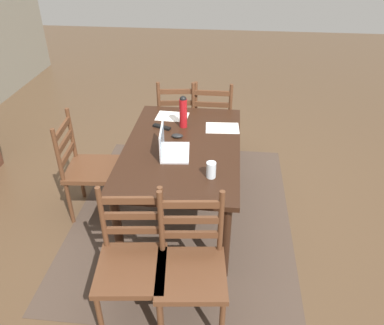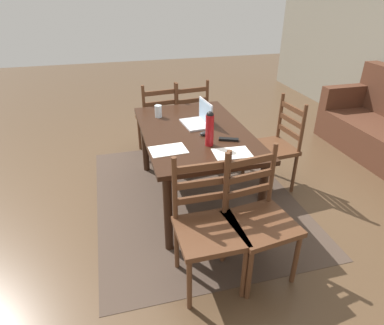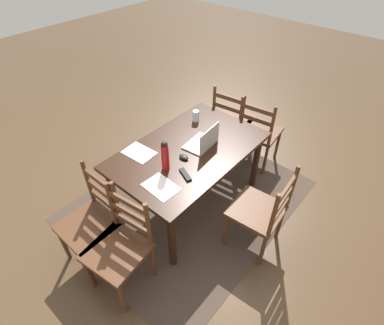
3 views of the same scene
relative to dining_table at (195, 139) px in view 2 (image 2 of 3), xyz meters
name	(u,v)px [view 2 (image 2 of 3)]	position (x,y,z in m)	size (l,w,h in m)	color
ground_plane	(194,196)	(0.00, 0.00, -0.65)	(14.00, 14.00, 0.00)	brown
area_rug	(194,196)	(0.00, 0.00, -0.64)	(2.41, 1.95, 0.01)	#47382D
dining_table	(195,139)	(0.00, 0.00, 0.00)	(1.52, 0.96, 0.74)	black
chair_right_far	(258,219)	(1.05, 0.19, -0.19)	(0.49, 0.49, 0.95)	#56331E
chair_right_near	(208,228)	(1.05, -0.19, -0.19)	(0.44, 0.44, 0.95)	#56331E
chair_far_head	(274,146)	(0.00, 0.85, -0.19)	(0.47, 0.47, 0.95)	#56331E
chair_left_far	(188,117)	(-1.05, 0.20, -0.19)	(0.49, 0.49, 0.95)	#56331E
chair_left_near	(157,120)	(-1.05, -0.19, -0.19)	(0.49, 0.49, 0.95)	#56331E
laptop	(200,118)	(-0.13, 0.08, 0.15)	(0.34, 0.25, 0.23)	silver
water_bottle	(210,128)	(0.35, 0.03, 0.24)	(0.07, 0.07, 0.30)	#A81419
drinking_glass	(158,111)	(-0.42, -0.27, 0.15)	(0.07, 0.07, 0.12)	silver
computer_mouse	(205,133)	(0.14, 0.06, 0.11)	(0.06, 0.10, 0.03)	black
tv_remote	(229,139)	(0.30, 0.22, 0.10)	(0.04, 0.17, 0.02)	black
paper_stack_left	(232,153)	(0.54, 0.16, 0.09)	(0.21, 0.30, 0.00)	white
paper_stack_right	(168,150)	(0.35, -0.32, 0.09)	(0.21, 0.30, 0.00)	white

